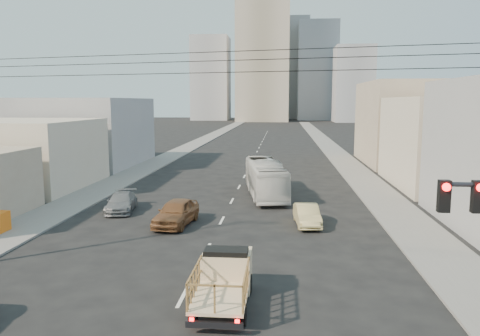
% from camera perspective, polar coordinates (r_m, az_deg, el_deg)
% --- Properties ---
extents(ground, '(420.00, 420.00, 0.00)m').
position_cam_1_polar(ground, '(17.40, -8.46, -17.91)').
color(ground, black).
rests_on(ground, ground).
extents(sidewalk_left, '(3.50, 180.00, 0.12)m').
position_cam_1_polar(sidewalk_left, '(86.91, -5.17, 3.09)').
color(sidewalk_left, slate).
rests_on(sidewalk_left, ground).
extents(sidewalk_right, '(3.50, 180.00, 0.12)m').
position_cam_1_polar(sidewalk_right, '(85.87, 10.47, 2.92)').
color(sidewalk_right, slate).
rests_on(sidewalk_right, ground).
extents(lane_dashes, '(0.15, 104.00, 0.01)m').
position_cam_1_polar(lane_dashes, '(68.70, 1.96, 1.74)').
color(lane_dashes, silver).
rests_on(lane_dashes, ground).
extents(flatbed_pickup, '(1.95, 4.41, 1.90)m').
position_cam_1_polar(flatbed_pickup, '(18.00, -2.01, -13.11)').
color(flatbed_pickup, beige).
rests_on(flatbed_pickup, ground).
extents(city_bus, '(4.00, 10.64, 2.89)m').
position_cam_1_polar(city_bus, '(38.04, 3.12, -1.23)').
color(city_bus, silver).
rests_on(city_bus, ground).
extents(sedan_brown, '(2.43, 4.89, 1.60)m').
position_cam_1_polar(sedan_brown, '(29.36, -7.79, -5.38)').
color(sedan_brown, brown).
rests_on(sedan_brown, ground).
extents(sedan_tan, '(1.69, 3.99, 1.28)m').
position_cam_1_polar(sedan_tan, '(29.37, 8.17, -5.70)').
color(sedan_tan, tan).
rests_on(sedan_tan, ground).
extents(sedan_grey, '(2.50, 4.63, 1.28)m').
position_cam_1_polar(sedan_grey, '(33.77, -14.26, -4.06)').
color(sedan_grey, slate).
rests_on(sedan_grey, ground).
extents(overhead_wires, '(23.01, 5.02, 0.72)m').
position_cam_1_polar(overhead_wires, '(17.16, -7.89, 12.58)').
color(overhead_wires, black).
rests_on(overhead_wires, ground).
extents(bldg_right_mid, '(11.00, 14.00, 8.00)m').
position_cam_1_polar(bldg_right_mid, '(46.07, 25.09, 2.85)').
color(bldg_right_mid, beige).
rests_on(bldg_right_mid, ground).
extents(bldg_right_far, '(12.00, 16.00, 10.00)m').
position_cam_1_polar(bldg_right_far, '(61.40, 20.54, 5.16)').
color(bldg_right_far, tan).
rests_on(bldg_right_far, ground).
extents(bldg_left_mid, '(11.00, 12.00, 6.00)m').
position_cam_1_polar(bldg_left_mid, '(45.57, -24.92, 1.54)').
color(bldg_left_mid, beige).
rests_on(bldg_left_mid, ground).
extents(bldg_left_far, '(12.00, 16.00, 8.00)m').
position_cam_1_polar(bldg_left_far, '(59.09, -18.13, 4.20)').
color(bldg_left_far, gray).
rests_on(bldg_left_far, ground).
extents(high_rise_tower, '(20.00, 20.00, 60.00)m').
position_cam_1_polar(high_rise_tower, '(186.69, 2.83, 14.98)').
color(high_rise_tower, gray).
rests_on(high_rise_tower, ground).
extents(midrise_ne, '(16.00, 16.00, 40.00)m').
position_cam_1_polar(midrise_ne, '(201.06, 9.40, 11.53)').
color(midrise_ne, '#94979C').
rests_on(midrise_ne, ground).
extents(midrise_nw, '(15.00, 15.00, 34.00)m').
position_cam_1_polar(midrise_nw, '(197.66, -3.57, 10.81)').
color(midrise_nw, '#94979C').
rests_on(midrise_nw, ground).
extents(midrise_back, '(18.00, 18.00, 44.00)m').
position_cam_1_polar(midrise_back, '(215.67, 5.87, 11.88)').
color(midrise_back, gray).
rests_on(midrise_back, ground).
extents(midrise_east, '(14.00, 14.00, 28.00)m').
position_cam_1_polar(midrise_east, '(182.18, 13.64, 9.88)').
color(midrise_east, '#94979C').
rests_on(midrise_east, ground).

